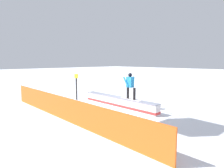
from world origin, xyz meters
name	(u,v)px	position (x,y,z in m)	size (l,w,h in m)	color
ground_plane	(118,107)	(0.00, 0.00, 0.00)	(120.00, 120.00, 0.00)	white
grind_box	(118,102)	(0.00, 0.00, 0.28)	(5.59, 0.62, 0.61)	white
snowboarder	(130,85)	(-0.93, 0.01, 1.40)	(1.49, 0.44, 1.47)	silver
safety_fence	(64,108)	(0.00, 3.67, 0.54)	(11.41, 0.06, 1.08)	#F05C1C
trail_marker	(76,86)	(3.58, 0.55, 0.98)	(0.40, 0.10, 1.83)	#262628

